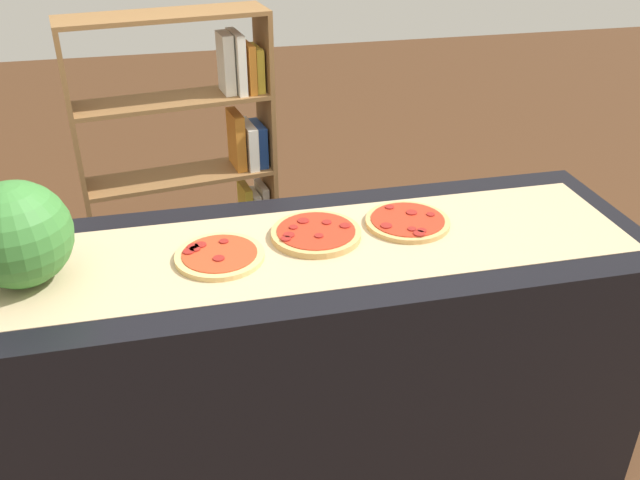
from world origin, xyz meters
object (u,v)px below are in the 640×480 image
(bookshelf, at_px, (207,178))
(watermelon, at_px, (17,235))
(pizza_pepperoni_0, at_px, (219,256))
(pizza_pepperoni_2, at_px, (408,221))
(pizza_pepperoni_1, at_px, (316,233))

(bookshelf, bearing_deg, watermelon, -117.01)
(pizza_pepperoni_0, distance_m, bookshelf, 1.12)
(pizza_pepperoni_0, bearing_deg, watermelon, 179.97)
(pizza_pepperoni_0, xyz_separation_m, watermelon, (-0.52, 0.00, 0.13))
(pizza_pepperoni_0, relative_size, pizza_pepperoni_2, 0.97)
(pizza_pepperoni_0, bearing_deg, pizza_pepperoni_1, 11.80)
(pizza_pepperoni_1, bearing_deg, pizza_pepperoni_2, 2.98)
(watermelon, bearing_deg, pizza_pepperoni_0, -0.03)
(pizza_pepperoni_1, relative_size, bookshelf, 0.20)
(pizza_pepperoni_2, distance_m, watermelon, 1.13)
(pizza_pepperoni_2, bearing_deg, pizza_pepperoni_1, -177.02)
(bookshelf, bearing_deg, pizza_pepperoni_1, -75.34)
(pizza_pepperoni_1, xyz_separation_m, watermelon, (-0.82, -0.06, 0.13))
(pizza_pepperoni_1, distance_m, bookshelf, 1.09)
(pizza_pepperoni_0, height_order, bookshelf, bookshelf)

